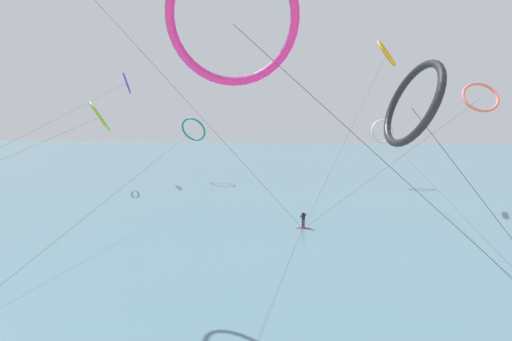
{
  "coord_description": "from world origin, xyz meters",
  "views": [
    {
      "loc": [
        3.02,
        -1.51,
        9.98
      ],
      "look_at": [
        0.0,
        20.86,
        7.1
      ],
      "focal_mm": 24.93,
      "sensor_mm": 36.0,
      "label": 1
    }
  ],
  "objects": [
    {
      "name": "kite_lime",
      "position": [
        -28.26,
        49.92,
        11.3
      ],
      "size": [
        5.32,
        44.06,
        13.65
      ],
      "rotation": [
        0.0,
        0.0,
        2.15
      ],
      "color": "#8CC62D",
      "rests_on": "ground"
    },
    {
      "name": "kite_teal",
      "position": [
        -16.2,
        58.89,
        9.23
      ],
      "size": [
        5.18,
        50.71,
        11.35
      ],
      "rotation": [
        0.0,
        0.0,
        2.92
      ],
      "color": "teal",
      "rests_on": "ground"
    },
    {
      "name": "kite_charcoal",
      "position": [
        7.5,
        14.38,
        10.86
      ],
      "size": [
        9.56,
        4.1,
        12.72
      ],
      "rotation": [
        0.0,
        0.0,
        4.94
      ],
      "color": "black",
      "rests_on": "ground"
    },
    {
      "name": "kite_magenta",
      "position": [
        0.43,
        11.59,
        13.76
      ],
      "size": [
        17.98,
        3.97,
        16.08
      ],
      "rotation": [
        0.0,
        0.0,
        3.33
      ],
      "color": "#CC288E",
      "rests_on": "ground"
    },
    {
      "name": "kite_violet",
      "position": [
        -27.77,
        57.85,
        17.35
      ],
      "size": [
        3.1,
        52.94,
        19.39
      ],
      "rotation": [
        0.0,
        0.0,
        2.03
      ],
      "color": "purple",
      "rests_on": "ground"
    },
    {
      "name": "kite_ivory",
      "position": [
        15.59,
        58.52,
        8.96
      ],
      "size": [
        4.02,
        53.74,
        10.97
      ],
      "rotation": [
        0.0,
        0.0,
        0.33
      ],
      "color": "silver",
      "rests_on": "ground"
    },
    {
      "name": "kite_coral",
      "position": [
        19.13,
        34.44,
        12.54
      ],
      "size": [
        17.83,
        3.38,
        14.05
      ],
      "rotation": [
        0.0,
        0.0,
        0.09
      ],
      "color": "#EA7260",
      "rests_on": "ground"
    },
    {
      "name": "kite_amber",
      "position": [
        13.14,
        46.55,
        18.95
      ],
      "size": [
        12.0,
        16.68,
        20.75
      ],
      "rotation": [
        0.0,
        0.0,
        1.14
      ],
      "color": "orange",
      "rests_on": "ground"
    },
    {
      "name": "surfer_crimson",
      "position": [
        3.07,
        32.22,
        0.82
      ],
      "size": [
        1.4,
        0.72,
        1.7
      ],
      "rotation": [
        0.0,
        0.0,
        2.14
      ],
      "color": "red",
      "rests_on": "ground"
    },
    {
      "name": "sea_water",
      "position": [
        0.0,
        105.86,
        0.04
      ],
      "size": [
        400.0,
        200.0,
        0.08
      ],
      "primitive_type": "cube",
      "color": "slate",
      "rests_on": "ground"
    }
  ]
}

